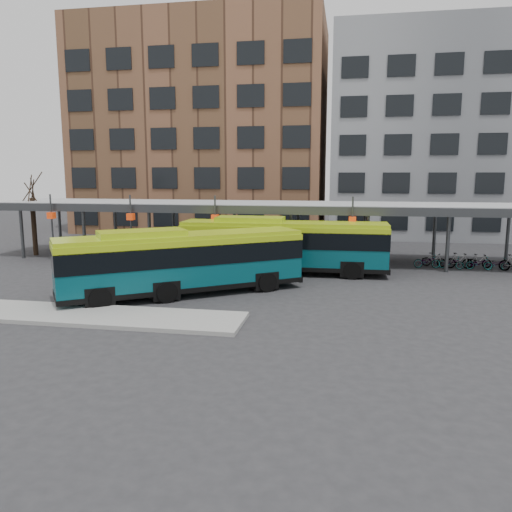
# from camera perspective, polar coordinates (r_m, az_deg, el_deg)

# --- Properties ---
(ground) EXTENTS (120.00, 120.00, 0.00)m
(ground) POSITION_cam_1_polar(r_m,az_deg,el_deg) (24.00, -3.62, -5.67)
(ground) COLOR #28282B
(ground) RESTS_ON ground
(boarding_island) EXTENTS (14.00, 3.00, 0.18)m
(boarding_island) POSITION_cam_1_polar(r_m,az_deg,el_deg) (23.26, -18.82, -6.42)
(boarding_island) COLOR gray
(boarding_island) RESTS_ON ground
(canopy) EXTENTS (40.00, 6.53, 4.80)m
(canopy) POSITION_cam_1_polar(r_m,az_deg,el_deg) (35.88, 1.18, 5.68)
(canopy) COLOR #999B9E
(canopy) RESTS_ON ground
(tree) EXTENTS (1.64, 1.64, 5.60)m
(tree) POSITION_cam_1_polar(r_m,az_deg,el_deg) (41.97, -24.05, 3.39)
(tree) COLOR black
(tree) RESTS_ON ground
(building_brick) EXTENTS (26.00, 14.00, 22.00)m
(building_brick) POSITION_cam_1_polar(r_m,az_deg,el_deg) (56.88, -5.86, 14.16)
(building_brick) COLOR brown
(building_brick) RESTS_ON ground
(building_grey) EXTENTS (24.00, 14.00, 20.00)m
(building_grey) POSITION_cam_1_polar(r_m,az_deg,el_deg) (55.60, 21.58, 12.64)
(building_grey) COLOR slate
(building_grey) RESTS_ON ground
(bus_front) EXTENTS (11.84, 9.44, 3.47)m
(bus_front) POSITION_cam_1_polar(r_m,az_deg,el_deg) (25.98, -8.39, -0.50)
(bus_front) COLOR #074650
(bus_front) RESTS_ON ground
(bus_rear) EXTENTS (12.87, 3.06, 3.54)m
(bus_rear) POSITION_cam_1_polar(r_m,az_deg,el_deg) (31.46, 3.07, 1.37)
(bus_rear) COLOR #074650
(bus_rear) RESTS_ON ground
(bike_rack) EXTENTS (7.92, 1.57, 1.08)m
(bike_rack) POSITION_cam_1_polar(r_m,az_deg,el_deg) (35.81, 23.67, -0.66)
(bike_rack) COLOR slate
(bike_rack) RESTS_ON ground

